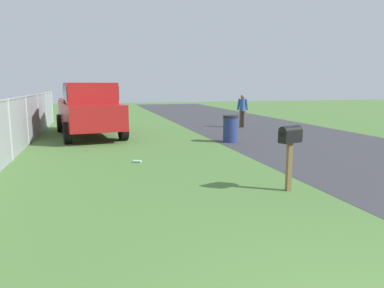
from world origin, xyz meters
TOP-DOWN VIEW (x-y plane):
  - mailbox at (4.51, -1.40)m, footprint 0.34×0.50m
  - pickup_truck at (13.21, 2.33)m, footprint 5.49×2.79m
  - trash_bin at (10.40, -2.49)m, footprint 0.54×0.54m
  - pedestrian at (14.48, -4.68)m, footprint 0.34×0.48m
  - fence_section at (10.28, 4.33)m, footprint 18.39×0.07m
  - litter_bottle_near_hydrant at (7.82, 1.11)m, footprint 0.17×0.23m

SIDE VIEW (x-z plane):
  - litter_bottle_near_hydrant at x=7.82m, z-range 0.00..0.07m
  - trash_bin at x=10.40m, z-range 0.00..0.96m
  - pedestrian at x=14.48m, z-range 0.12..1.67m
  - fence_section at x=10.28m, z-range 0.07..1.73m
  - mailbox at x=4.51m, z-range 0.37..1.63m
  - pickup_truck at x=13.21m, z-range 0.06..2.15m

